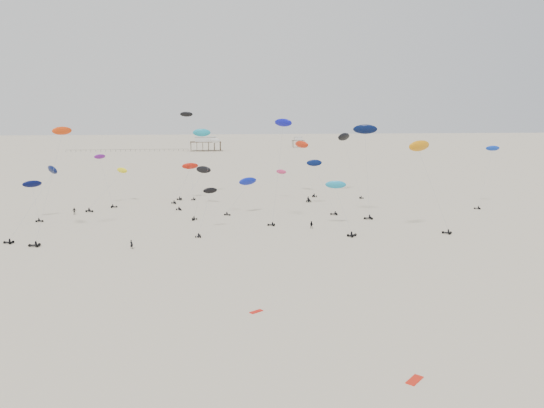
{
  "coord_description": "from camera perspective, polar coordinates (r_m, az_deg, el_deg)",
  "views": [
    {
      "loc": [
        -14.32,
        -16.6,
        24.97
      ],
      "look_at": [
        0.0,
        88.0,
        7.0
      ],
      "focal_mm": 35.0,
      "sensor_mm": 36.0,
      "label": 1
    }
  ],
  "objects": [
    {
      "name": "spectator_2",
      "position": [
        142.29,
        -20.49,
        -1.07
      ],
      "size": [
        1.24,
        0.67,
        2.09
      ],
      "primitive_type": "imported",
      "rotation": [
        0.0,
        0.0,
        6.28
      ],
      "color": "black",
      "rests_on": "ground"
    },
    {
      "name": "rig_19",
      "position": [
        129.91,
        10.04,
        6.52
      ],
      "size": [
        6.25,
        6.31,
        22.81
      ],
      "rotation": [
        0.0,
        0.0,
        1.55
      ],
      "color": "black",
      "rests_on": "ground"
    },
    {
      "name": "rig_10",
      "position": [
        114.93,
        -22.48,
        3.68
      ],
      "size": [
        6.87,
        13.77,
        23.4
      ],
      "rotation": [
        0.0,
        0.0,
        1.5
      ],
      "color": "black",
      "rests_on": "ground"
    },
    {
      "name": "rig_16",
      "position": [
        164.43,
        -7.94,
        6.52
      ],
      "size": [
        10.61,
        12.12,
        21.69
      ],
      "rotation": [
        0.0,
        0.0,
        5.9
      ],
      "color": "black",
      "rests_on": "ground"
    },
    {
      "name": "rig_7",
      "position": [
        152.7,
        -16.81,
        2.25
      ],
      "size": [
        9.79,
        17.99,
        17.99
      ],
      "rotation": [
        0.0,
        0.0,
        4.14
      ],
      "color": "black",
      "rests_on": "ground"
    },
    {
      "name": "pavilion_main",
      "position": [
        367.22,
        -7.15,
        6.35
      ],
      "size": [
        21.0,
        13.0,
        9.8
      ],
      "color": "brown",
      "rests_on": "ground"
    },
    {
      "name": "rig_12",
      "position": [
        142.66,
        5.04,
        3.25
      ],
      "size": [
        5.28,
        16.24,
        18.08
      ],
      "rotation": [
        0.0,
        0.0,
        1.39
      ],
      "color": "black",
      "rests_on": "ground"
    },
    {
      "name": "rig_17",
      "position": [
        115.11,
        15.91,
        4.91
      ],
      "size": [
        10.38,
        5.84,
        19.88
      ],
      "rotation": [
        0.0,
        0.0,
        0.92
      ],
      "color": "black",
      "rests_on": "ground"
    },
    {
      "name": "rig_18",
      "position": [
        160.51,
        -9.03,
        7.69
      ],
      "size": [
        4.66,
        8.83,
        25.87
      ],
      "rotation": [
        0.0,
        0.0,
        5.85
      ],
      "color": "black",
      "rests_on": "ground"
    },
    {
      "name": "rig_5",
      "position": [
        116.72,
        7.29,
        0.81
      ],
      "size": [
        5.0,
        13.57,
        13.41
      ],
      "rotation": [
        0.0,
        0.0,
        5.24
      ],
      "color": "black",
      "rests_on": "ground"
    },
    {
      "name": "pavilion_small",
      "position": [
        404.08,
        2.84,
        6.6
      ],
      "size": [
        9.0,
        7.0,
        8.0
      ],
      "color": "brown",
      "rests_on": "ground"
    },
    {
      "name": "rig_15",
      "position": [
        170.01,
        7.85,
        6.74
      ],
      "size": [
        6.24,
        17.16,
        21.16
      ],
      "rotation": [
        0.0,
        0.0,
        0.15
      ],
      "color": "black",
      "rests_on": "ground"
    },
    {
      "name": "rig_6",
      "position": [
        133.07,
        -2.86,
        2.09
      ],
      "size": [
        9.06,
        4.67,
        9.95
      ],
      "rotation": [
        0.0,
        0.0,
        3.99
      ],
      "color": "black",
      "rests_on": "ground"
    },
    {
      "name": "rig_0",
      "position": [
        146.33,
        -7.8,
        3.01
      ],
      "size": [
        9.99,
        10.7,
        13.12
      ],
      "rotation": [
        0.0,
        0.0,
        3.69
      ],
      "color": "black",
      "rests_on": "ground"
    },
    {
      "name": "rig_2",
      "position": [
        156.31,
        22.3,
        4.13
      ],
      "size": [
        9.83,
        8.47,
        17.42
      ],
      "rotation": [
        0.0,
        0.0,
        1.3
      ],
      "color": "black",
      "rests_on": "ground"
    },
    {
      "name": "spectator_3",
      "position": [
        151.87,
        3.9,
        0.17
      ],
      "size": [
        0.91,
        0.8,
        2.08
      ],
      "primitive_type": "imported",
      "rotation": [
        0.0,
        0.0,
        2.69
      ],
      "color": "black",
      "rests_on": "ground"
    },
    {
      "name": "rig_8",
      "position": [
        167.02,
        3.39,
        5.67
      ],
      "size": [
        5.71,
        12.37,
        17.42
      ],
      "rotation": [
        0.0,
        0.0,
        0.08
      ],
      "color": "black",
      "rests_on": "ground"
    },
    {
      "name": "pier_fence",
      "position": [
        370.48,
        -15.24,
        5.58
      ],
      "size": [
        80.2,
        0.2,
        1.5
      ],
      "color": "black",
      "rests_on": "ground"
    },
    {
      "name": "rig_14",
      "position": [
        138.88,
        -24.28,
        1.34
      ],
      "size": [
        5.99,
        7.63,
        9.79
      ],
      "rotation": [
        0.0,
        0.0,
        4.33
      ],
      "color": "black",
      "rests_on": "ground"
    },
    {
      "name": "ground_plane",
      "position": [
        218.51,
        -3.99,
        3.07
      ],
      "size": [
        900.0,
        900.0,
        0.0
      ],
      "primitive_type": "plane",
      "color": "beige"
    },
    {
      "name": "spectator_0",
      "position": [
        103.11,
        -14.86,
        -4.69
      ],
      "size": [
        0.9,
        0.8,
        2.04
      ],
      "primitive_type": "imported",
      "rotation": [
        0.0,
        0.0,
        2.64
      ],
      "color": "black",
      "rests_on": "ground"
    },
    {
      "name": "rig_13",
      "position": [
        118.66,
        1.0,
        6.94
      ],
      "size": [
        6.08,
        4.62,
        24.22
      ],
      "rotation": [
        0.0,
        0.0,
        1.31
      ],
      "color": "black",
      "rests_on": "ground"
    },
    {
      "name": "rig_20",
      "position": [
        155.44,
        2.38,
        2.1
      ],
      "size": [
        9.74,
        10.61,
        12.31
      ],
      "rotation": [
        0.0,
        0.0,
        5.92
      ],
      "color": "black",
      "rests_on": "ground"
    },
    {
      "name": "spectator_1",
      "position": [
        117.46,
        4.27,
        -2.64
      ],
      "size": [
        1.09,
        0.91,
        1.94
      ],
      "primitive_type": "imported",
      "rotation": [
        0.0,
        0.0,
        5.84
      ],
      "color": "black",
      "rests_on": "ground"
    },
    {
      "name": "rig_11",
      "position": [
        151.14,
        -17.54,
        3.01
      ],
      "size": [
        6.39,
        6.47,
        14.32
      ],
      "rotation": [
        0.0,
        0.0,
        4.85
      ],
      "color": "black",
      "rests_on": "ground"
    },
    {
      "name": "grounded_kite_b",
      "position": [
        69.15,
        -1.7,
        -11.51
      ],
      "size": [
        1.89,
        1.57,
        0.07
      ],
      "primitive_type": "cube",
      "rotation": [
        0.0,
        0.0,
        0.58
      ],
      "color": "red",
      "rests_on": "ground"
    },
    {
      "name": "rig_1",
      "position": [
        113.39,
        -7.08,
        -0.14
      ],
      "size": [
        5.13,
        9.16,
        10.61
      ],
      "rotation": [
        0.0,
        0.0,
        6.01
      ],
      "color": "black",
      "rests_on": "ground"
    },
    {
      "name": "rig_9",
      "position": [
        121.81,
        -23.28,
        2.11
      ],
      "size": [
        8.95,
        15.76,
        17.93
      ],
      "rotation": [
        0.0,
        0.0,
        1.38
      ],
      "color": "black",
      "rests_on": "ground"
    },
    {
      "name": "rig_4",
      "position": [
        157.75,
        -9.08,
        3.45
      ],
      "size": [
        8.09,
        11.45,
        12.81
      ],
      "rotation": [
        0.0,
        0.0,
        3.59
      ],
      "color": "black",
      "rests_on": "ground"
    },
    {
      "name": "grounded_kite_a",
      "position": [
        54.71,
        15.08,
        -17.85
      ],
      "size": [
        2.22,
        2.16,
        0.08
      ],
      "primitive_type": "cube",
      "rotation": [
        0.0,
        0.0,
        0.75
      ],
      "color": "red",
      "rests_on": "ground"
    },
    {
      "name": "rig_3",
      "position": [
        126.85,
        -7.16,
        3.08
      ],
      "size": [
        7.81,
        4.21,
        19.52
      ],
      "rotation": [
        0.0,
        0.0,
        2.83
      ],
      "color": "black",
      "rests_on": "ground"
    }
  ]
}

